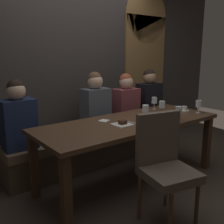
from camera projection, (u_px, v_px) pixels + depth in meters
The scene contains 19 objects.
ground at pixel (129, 180), 3.21m from camera, with size 9.00×9.00×0.00m, color #382D26.
back_wall_tiled at pixel (74, 53), 3.82m from camera, with size 6.00×0.12×3.00m, color #383330.
arched_door at pixel (145, 60), 4.60m from camera, with size 0.90×0.05×2.55m.
dining_table at pixel (130, 128), 3.07m from camera, with size 2.20×0.84×0.74m.
banquette_bench at pixel (96, 146), 3.70m from camera, with size 2.50×0.44×0.45m.
chair_near_side at pixel (164, 161), 2.39m from camera, with size 0.52×0.52×0.98m.
diner_redhead at pixel (18, 117), 2.93m from camera, with size 0.36×0.24×0.78m.
diner_bearded at pixel (95, 104), 3.57m from camera, with size 0.36×0.24×0.81m.
diner_far_end at pixel (126, 101), 3.87m from camera, with size 0.36×0.24×0.76m.
diner_near_end at pixel (149, 96), 4.16m from camera, with size 0.36×0.24×0.81m.
wine_glass_center_front at pixel (154, 101), 3.66m from camera, with size 0.08×0.08×0.16m.
wine_glass_near_left at pixel (162, 105), 3.38m from camera, with size 0.08×0.08×0.16m.
wine_glass_far_left at pixel (199, 104), 3.42m from camera, with size 0.08×0.08×0.16m.
wine_glass_near_right at pixel (145, 109), 3.13m from camera, with size 0.08×0.08×0.16m.
wine_glass_end_right at pixel (179, 111), 3.04m from camera, with size 0.08×0.08×0.16m.
espresso_cup at pixel (185, 109), 3.56m from camera, with size 0.12×0.12×0.06m.
dessert_plate at pixel (122, 124), 2.88m from camera, with size 0.19×0.19×0.05m.
fork_on_table at pixel (129, 122), 2.99m from camera, with size 0.02×0.17×0.01m, color silver.
folded_napkin at pixel (104, 121), 3.04m from camera, with size 0.11×0.10×0.01m, color silver.
Camera 1 is at (-1.97, -2.20, 1.51)m, focal length 42.81 mm.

